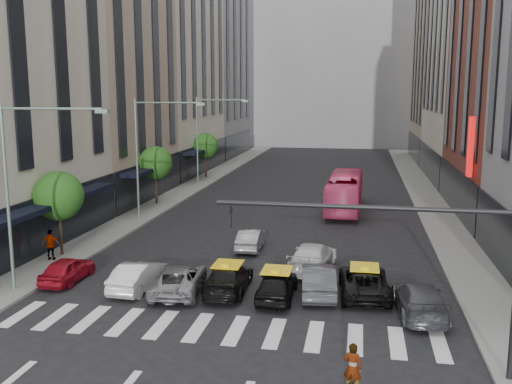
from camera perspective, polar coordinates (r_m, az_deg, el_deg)
The scene contains 29 objects.
ground at distance 22.74m, azimuth -4.38°, elevation -14.99°, with size 160.00×160.00×0.00m, color black.
sidewalk_left at distance 53.54m, azimuth -8.12°, elevation -0.40°, with size 3.00×96.00×0.15m, color slate.
sidewalk_right at distance 51.18m, azimuth 17.11°, elevation -1.22°, with size 3.00×96.00×0.15m, color slate.
building_left_b at distance 52.94m, azimuth -14.93°, elevation 12.22°, with size 8.00×16.00×24.00m, color tan.
building_left_c at distance 70.12m, azimuth -8.63°, elevation 16.71°, with size 8.00×20.00×36.00m, color beige.
building_left_d at distance 87.99m, azimuth -4.45°, elevation 13.42°, with size 8.00×18.00×30.00m, color gray.
building_right_d at distance 85.83m, azimuth 18.64°, elevation 12.36°, with size 8.00×18.00×28.00m, color tan.
building_far at distance 105.40m, azimuth 7.71°, elevation 14.41°, with size 30.00×10.00×36.00m, color gray.
tree_near at distance 35.00m, azimuth -19.14°, elevation -0.37°, with size 2.88×2.88×4.95m.
tree_mid at distance 49.38m, azimuth -10.02°, elevation 2.88°, with size 2.88×2.88×4.95m.
tree_far at distance 64.53m, azimuth -5.07°, elevation 4.61°, with size 2.88×2.88×4.95m.
streetlamp_near at distance 28.69m, azimuth -22.19°, elevation 1.84°, with size 5.38×0.25×9.00m.
streetlamp_mid at distance 42.95m, azimuth -10.69°, elevation 4.85°, with size 5.38×0.25×9.00m.
streetlamp_far at distance 58.12m, azimuth -5.01°, elevation 6.26°, with size 5.38×0.25×9.00m.
traffic_signal at distance 19.73m, azimuth 16.90°, elevation -5.48°, with size 10.10×0.20×6.00m.
liberty_sign at distance 40.73m, azimuth 20.66°, elevation 4.25°, with size 0.30×0.70×4.00m.
car_red at distance 30.95m, azimuth -18.34°, elevation -7.36°, with size 1.53×3.80×1.29m, color maroon.
car_white_front at distance 28.91m, azimuth -11.70°, elevation -8.19°, with size 1.46×4.17×1.37m, color silver.
car_silver at distance 28.13m, azimuth -7.75°, elevation -8.60°, with size 2.25×4.88×1.36m, color gray.
taxi_left at distance 27.97m, azimuth -2.81°, elevation -8.61°, with size 1.93×4.74×1.38m, color black.
taxi_center at distance 27.00m, azimuth 2.09°, elevation -9.27°, with size 1.65×4.11×1.40m, color black.
car_grey_mid at distance 27.77m, azimuth 6.25°, elevation -8.68°, with size 1.56×4.49×1.48m, color #3C3E43.
taxi_right at distance 28.01m, azimuth 10.76°, elevation -8.76°, with size 2.27×4.92×1.37m, color black.
car_grey_curb at distance 26.18m, azimuth 16.05°, elevation -10.28°, with size 1.97×4.85×1.41m, color #3E4046.
car_row2_left at distance 35.35m, azimuth -0.50°, elevation -4.72°, with size 1.35×3.87×1.27m, color #959499.
car_row2_right at distance 31.34m, azimuth 5.68°, elevation -6.47°, with size 2.11×5.18×1.50m, color silver.
bus at distance 47.26m, azimuth 8.86°, elevation -0.01°, with size 2.55×10.91×3.04m, color #E54378.
rider at distance 18.65m, azimuth 9.69°, elevation -15.34°, with size 0.60×0.39×1.64m, color gray.
pedestrian_far at distance 34.55m, azimuth -19.83°, elevation -4.98°, with size 1.04×0.43×1.77m, color gray.
Camera 1 is at (5.37, -19.92, 9.56)m, focal length 40.00 mm.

